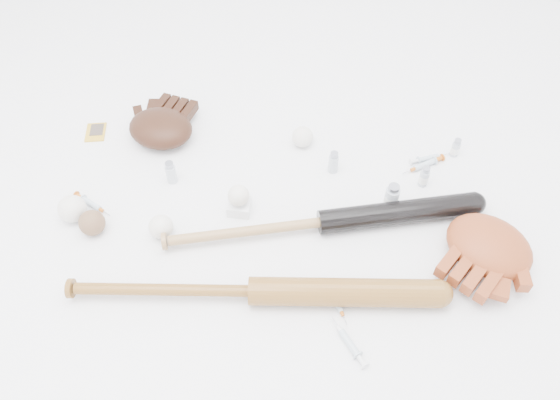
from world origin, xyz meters
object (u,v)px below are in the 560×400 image
(bat_wood, at_px, (253,291))
(bat_dark, at_px, (323,222))
(glove_dark, at_px, (161,128))
(pedestal, at_px, (240,206))

(bat_wood, bearing_deg, bat_dark, 50.68)
(bat_wood, bearing_deg, glove_dark, 118.96)
(glove_dark, bearing_deg, pedestal, -28.51)
(glove_dark, bearing_deg, bat_wood, -41.87)
(bat_wood, relative_size, glove_dark, 3.98)
(bat_dark, xyz_separation_m, glove_dark, (-0.59, 0.22, 0.01))
(bat_dark, xyz_separation_m, pedestal, (-0.25, 0.00, -0.02))
(glove_dark, height_order, pedestal, glove_dark)
(bat_wood, distance_m, pedestal, 0.30)
(pedestal, bearing_deg, bat_wood, -64.58)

